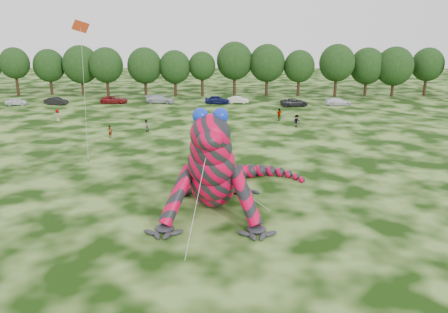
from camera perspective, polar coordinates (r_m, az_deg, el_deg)
ground at (r=32.65m, az=-11.88°, el=-7.52°), size 240.00×240.00×0.00m
inflatable_gecko at (r=32.98m, az=-1.36°, el=0.64°), size 13.78×16.35×8.16m
flying_kite at (r=41.21m, az=-18.16°, el=14.66°), size 2.26×3.89×14.01m
tree_3 at (r=96.60m, az=-25.56°, el=9.96°), size 5.81×5.23×9.44m
tree_4 at (r=95.57m, az=-21.81°, el=10.21°), size 6.22×5.60×9.06m
tree_5 at (r=92.95m, az=-18.14°, el=10.65°), size 7.16×6.44×9.80m
tree_6 at (r=89.61m, az=-15.08°, el=10.61°), size 6.52×5.86×9.49m
tree_7 at (r=87.95m, az=-10.29°, el=10.80°), size 6.68×6.01×9.48m
tree_8 at (r=87.18m, az=-6.41°, el=10.73°), size 6.14×5.53×8.94m
tree_9 at (r=87.01m, az=-2.87°, el=10.71°), size 5.27×4.74×8.68m
tree_10 at (r=87.92m, az=1.38°, el=11.39°), size 7.09×6.38×10.50m
tree_11 at (r=87.80m, az=5.64°, el=11.16°), size 7.01×6.31×10.07m
tree_12 at (r=88.08m, az=9.76°, el=10.67°), size 5.99×5.39×8.97m
tree_13 at (r=88.73m, az=14.47°, el=10.81°), size 6.83×6.15×10.13m
tree_14 at (r=91.91m, az=18.14°, el=10.47°), size 6.82×6.14×9.40m
tree_15 at (r=92.55m, az=21.33°, el=10.27°), size 7.17×6.45×9.63m
tree_16 at (r=96.60m, az=24.96°, el=10.01°), size 6.26×5.63×9.37m
car_0 at (r=85.22m, az=-25.45°, el=6.51°), size 3.89×1.91×1.28m
car_1 at (r=82.91m, az=-21.07°, el=6.79°), size 4.20×1.98×1.33m
car_2 at (r=81.18m, az=-14.15°, el=7.21°), size 4.94×2.51×1.34m
car_3 at (r=79.94m, az=-8.35°, el=7.44°), size 5.20×2.48×1.46m
car_4 at (r=78.30m, az=-0.88°, el=7.43°), size 4.50×2.10×1.49m
car_5 at (r=78.95m, az=1.85°, el=7.41°), size 3.88×1.65×1.24m
car_6 at (r=76.95m, az=9.17°, el=7.01°), size 5.14×3.03×1.34m
car_7 at (r=79.28m, az=14.69°, el=6.95°), size 4.65×2.11×1.32m
spectator_5 at (r=47.09m, az=-1.23°, el=1.45°), size 1.63×0.62×1.73m
spectator_0 at (r=55.54m, az=-14.66°, el=3.18°), size 0.70×0.62×1.60m
spectator_1 at (r=57.79m, az=-10.15°, el=3.96°), size 0.89×0.97×1.60m
spectator_2 at (r=60.45m, az=9.46°, el=4.60°), size 1.27×1.15×1.71m
spectator_3 at (r=64.37m, az=7.23°, el=5.46°), size 1.14×0.78×1.80m
spectator_4 at (r=67.35m, az=-20.91°, el=5.00°), size 0.97×1.07×1.83m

